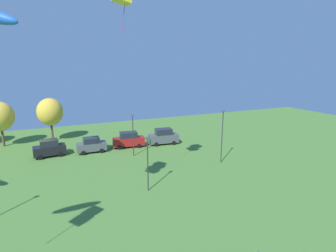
% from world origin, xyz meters
% --- Properties ---
extents(parked_car_leftmost, '(4.29, 2.28, 2.38)m').
position_xyz_m(parked_car_leftmost, '(-6.42, 40.96, 1.17)').
color(parked_car_leftmost, black).
rests_on(parked_car_leftmost, ground).
extents(parked_car_second_from_left, '(4.10, 2.00, 2.22)m').
position_xyz_m(parked_car_second_from_left, '(-0.86, 40.39, 1.10)').
color(parked_car_second_from_left, '#4C5156').
rests_on(parked_car_second_from_left, ground).
extents(parked_car_third_from_left, '(4.97, 2.42, 2.39)m').
position_xyz_m(parked_car_third_from_left, '(4.70, 40.61, 1.18)').
color(parked_car_third_from_left, maroon).
rests_on(parked_car_third_from_left, ground).
extents(parked_car_rightmost_in_row, '(4.82, 2.47, 2.53)m').
position_xyz_m(parked_car_rightmost_in_row, '(10.27, 39.91, 1.24)').
color(parked_car_rightmost_in_row, '#4C5156').
rests_on(parked_car_rightmost_in_row, ground).
extents(light_post_0, '(0.36, 0.20, 5.85)m').
position_xyz_m(light_post_0, '(4.25, 36.49, 3.32)').
color(light_post_0, '#2D2D33').
rests_on(light_post_0, ground).
extents(light_post_1, '(0.36, 0.20, 6.90)m').
position_xyz_m(light_post_1, '(13.86, 29.35, 3.86)').
color(light_post_1, '#2D2D33').
rests_on(light_post_1, ground).
extents(light_post_2, '(0.36, 0.20, 5.62)m').
position_xyz_m(light_post_2, '(2.55, 25.81, 3.20)').
color(light_post_2, '#2D2D33').
rests_on(light_post_2, ground).
extents(treeline_tree_2, '(4.06, 4.06, 7.00)m').
position_xyz_m(treeline_tree_2, '(-12.97, 49.01, 4.75)').
color(treeline_tree_2, brown).
rests_on(treeline_tree_2, ground).
extents(treeline_tree_3, '(4.07, 4.07, 7.17)m').
position_xyz_m(treeline_tree_3, '(-5.95, 49.14, 4.91)').
color(treeline_tree_3, brown).
rests_on(treeline_tree_3, ground).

